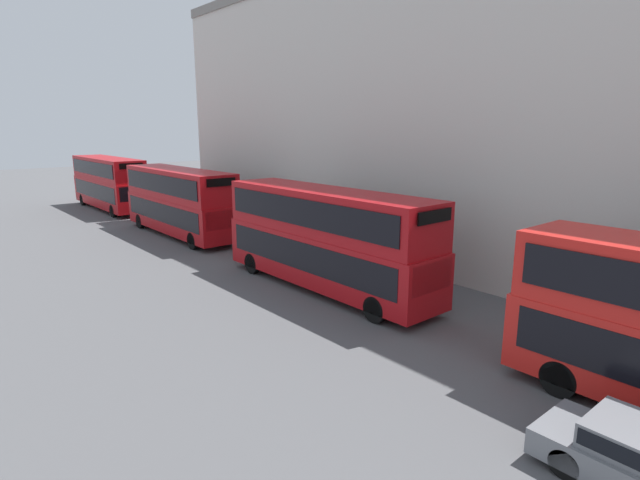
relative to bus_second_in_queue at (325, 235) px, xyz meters
The scene contains 3 objects.
bus_second_in_queue is the anchor object (origin of this frame).
bus_third_in_queue 14.45m from the bus_second_in_queue, 90.00° to the left, with size 2.59×11.28×4.33m.
bus_trailing 28.21m from the bus_second_in_queue, 90.00° to the left, with size 2.59×11.39×4.41m.
Camera 1 is at (-12.09, 3.26, 6.98)m, focal length 28.00 mm.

